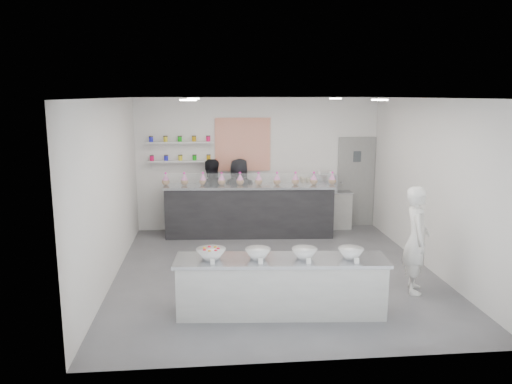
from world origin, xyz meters
The scene contains 26 objects.
floor centered at (0.00, 0.00, 0.00)m, with size 6.00×6.00×0.00m, color #515156.
ceiling centered at (0.00, 0.00, 3.00)m, with size 6.00×6.00×0.00m, color white.
back_wall centered at (0.00, 3.00, 1.50)m, with size 5.50×5.50×0.00m, color white.
left_wall centered at (-2.75, 0.00, 1.50)m, with size 6.00×6.00×0.00m, color white.
right_wall centered at (2.75, 0.00, 1.50)m, with size 6.00×6.00×0.00m, color white.
back_door centered at (2.30, 2.97, 1.05)m, with size 0.88×0.04×2.10m, color gray.
pattern_panel centered at (-0.35, 2.98, 1.95)m, with size 1.25×0.03×1.20m, color #EB4A1C.
jar_shelf_lower centered at (-1.75, 2.90, 1.60)m, with size 1.45×0.22×0.04m, color silver.
jar_shelf_upper centered at (-1.75, 2.90, 2.02)m, with size 1.45×0.22×0.04m, color silver.
preserve_jars centered at (-1.75, 2.88, 1.88)m, with size 1.45×0.10×0.56m, color #F20D59, non-canonical shape.
downlight_0 centered at (-1.40, -1.00, 2.98)m, with size 0.24×0.24×0.02m, color white.
downlight_1 centered at (1.40, -1.00, 2.98)m, with size 0.24×0.24×0.02m, color white.
downlight_2 centered at (-1.40, 1.60, 2.98)m, with size 0.24×0.24×0.02m, color white.
downlight_3 centered at (1.40, 1.60, 2.98)m, with size 0.24×0.24×0.02m, color white.
prep_counter centered at (-0.14, -1.67, 0.40)m, with size 2.97×0.67×0.81m, color silver.
back_bar centered at (-0.26, 2.34, 0.57)m, with size 3.66×0.67×1.13m, color black.
sneeze_guard centered at (-0.28, 2.02, 1.29)m, with size 3.61×0.02×0.31m, color white.
espresso_ledge centered at (1.55, 2.78, 0.43)m, with size 1.17×0.37×0.87m, color silver.
espresso_machine centered at (1.51, 2.78, 1.06)m, with size 0.51×0.35×0.39m, color #93969E.
cup_stacks centered at (1.07, 2.78, 1.03)m, with size 0.24×0.24×0.33m, color beige, non-canonical shape.
prep_bowls centered at (-0.14, -1.67, 0.88)m, with size 2.31×0.46×0.14m, color white, non-canonical shape.
label_cards centered at (-0.10, -2.16, 0.84)m, with size 2.01×0.04×0.07m, color white, non-canonical shape.
cookie_bags centered at (-0.26, 2.34, 1.27)m, with size 3.76×0.16×0.28m, color #F677D3, non-canonical shape.
woman_prep centered at (2.07, -1.07, 0.84)m, with size 0.61×0.40×1.68m, color white.
staff_left centered at (-1.10, 2.59, 0.84)m, with size 0.81×0.63×1.68m, color black.
staff_right centered at (-0.46, 2.60, 0.84)m, with size 0.82×0.54×1.68m, color black.
Camera 1 is at (-1.12, -8.25, 3.05)m, focal length 35.00 mm.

